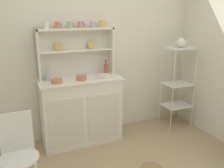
{
  "coord_description": "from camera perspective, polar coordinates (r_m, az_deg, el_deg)",
  "views": [
    {
      "loc": [
        -1.0,
        -1.65,
        1.74
      ],
      "look_at": [
        0.16,
        1.12,
        0.85
      ],
      "focal_mm": 39.44,
      "sensor_mm": 36.0,
      "label": 1
    }
  ],
  "objects": [
    {
      "name": "wall_back",
      "position": [
        3.46,
        -5.8,
        8.2
      ],
      "size": [
        3.84,
        0.05,
        2.5
      ],
      "primitive_type": "cube",
      "color": "silver",
      "rests_on": "ground"
    },
    {
      "name": "hutch_cabinet",
      "position": [
        3.38,
        -7.15,
        -5.95
      ],
      "size": [
        1.08,
        0.45,
        0.9
      ],
      "color": "white",
      "rests_on": "ground"
    },
    {
      "name": "hutch_shelf_unit",
      "position": [
        3.32,
        -8.43,
        8.21
      ],
      "size": [
        1.0,
        0.18,
        0.64
      ],
      "color": "silver",
      "rests_on": "hutch_cabinet"
    },
    {
      "name": "bakers_rack",
      "position": [
        3.84,
        15.05,
        1.08
      ],
      "size": [
        0.41,
        0.33,
        1.24
      ],
      "color": "silver",
      "rests_on": "ground"
    },
    {
      "name": "wire_chair",
      "position": [
        2.52,
        -20.98,
        -13.82
      ],
      "size": [
        0.36,
        0.36,
        0.85
      ],
      "rotation": [
        0.0,
        0.0,
        0.04
      ],
      "color": "white",
      "rests_on": "ground"
    },
    {
      "name": "cup_cream_0",
      "position": [
        3.18,
        -15.04,
        13.0
      ],
      "size": [
        0.08,
        0.07,
        0.08
      ],
      "color": "silver",
      "rests_on": "hutch_shelf_unit"
    },
    {
      "name": "cup_terracotta_1",
      "position": [
        3.2,
        -12.53,
        13.2
      ],
      "size": [
        0.08,
        0.07,
        0.08
      ],
      "color": "#C67556",
      "rests_on": "hutch_shelf_unit"
    },
    {
      "name": "cup_sage_2",
      "position": [
        3.23,
        -9.75,
        13.4
      ],
      "size": [
        0.08,
        0.07,
        0.08
      ],
      "color": "#9EB78E",
      "rests_on": "hutch_shelf_unit"
    },
    {
      "name": "cup_rose_3",
      "position": [
        3.27,
        -7.32,
        13.51
      ],
      "size": [
        0.09,
        0.08,
        0.08
      ],
      "color": "#D17A84",
      "rests_on": "hutch_shelf_unit"
    },
    {
      "name": "cup_lilac_4",
      "position": [
        3.32,
        -4.48,
        13.58
      ],
      "size": [
        0.08,
        0.07,
        0.08
      ],
      "color": "#B79ECC",
      "rests_on": "hutch_shelf_unit"
    },
    {
      "name": "cup_gold_5",
      "position": [
        3.36,
        -2.29,
        13.77
      ],
      "size": [
        0.09,
        0.08,
        0.09
      ],
      "color": "#DBB760",
      "rests_on": "hutch_shelf_unit"
    },
    {
      "name": "bowl_mixing_large",
      "position": [
        3.1,
        -12.67,
        0.73
      ],
      "size": [
        0.14,
        0.14,
        0.05
      ],
      "primitive_type": "cylinder",
      "color": "#C67556",
      "rests_on": "hutch_cabinet"
    },
    {
      "name": "bowl_floral_medium",
      "position": [
        3.16,
        -7.09,
        1.47
      ],
      "size": [
        0.13,
        0.13,
        0.06
      ],
      "primitive_type": "cylinder",
      "color": "#C67556",
      "rests_on": "hutch_cabinet"
    },
    {
      "name": "bowl_cream_small",
      "position": [
        3.26,
        -1.77,
        1.87
      ],
      "size": [
        0.15,
        0.15,
        0.05
      ],
      "primitive_type": "cylinder",
      "color": "silver",
      "rests_on": "hutch_cabinet"
    },
    {
      "name": "jam_bottle",
      "position": [
        3.42,
        -1.43,
        3.59
      ],
      "size": [
        0.05,
        0.05,
        0.21
      ],
      "color": "#B74C47",
      "rests_on": "hutch_cabinet"
    },
    {
      "name": "utensil_jar",
      "position": [
        3.22,
        -14.66,
        1.81
      ],
      "size": [
        0.08,
        0.08,
        0.23
      ],
      "color": "#B2B7C6",
      "rests_on": "hutch_cabinet"
    },
    {
      "name": "porcelain_teapot",
      "position": [
        3.74,
        15.66,
        9.19
      ],
      "size": [
        0.22,
        0.13,
        0.15
      ],
      "color": "white",
      "rests_on": "bakers_rack"
    }
  ]
}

